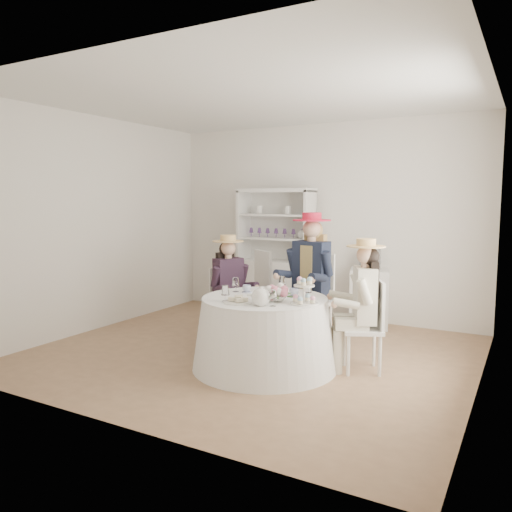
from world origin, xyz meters
The scene contains 23 objects.
ground centered at (0.00, 0.00, 0.00)m, with size 4.50×4.50×0.00m, color #876243.
ceiling centered at (0.00, 0.00, 2.70)m, with size 4.50×4.50×0.00m, color white.
wall_back centered at (0.00, 2.00, 1.35)m, with size 4.50×4.50×0.00m, color white.
wall_front centered at (0.00, -2.00, 1.35)m, with size 4.50×4.50×0.00m, color white.
wall_left centered at (-2.25, 0.00, 1.35)m, with size 4.50×4.50×0.00m, color white.
wall_right centered at (2.25, 0.00, 1.35)m, with size 4.50×4.50×0.00m, color white.
tea_table centered at (0.34, -0.34, 0.35)m, with size 1.43×1.43×0.70m.
hutch centered at (-0.54, 1.67, 0.64)m, with size 1.20×0.74×1.81m.
side_table centered at (0.78, 1.75, 0.38)m, with size 0.49×0.49×0.76m, color silver.
hatbox centered at (0.78, 1.75, 0.89)m, with size 0.27×0.27×0.27m, color black.
guest_left centered at (-0.42, 0.22, 0.71)m, with size 0.53×0.48×1.25m.
guest_mid centered at (0.42, 0.60, 0.86)m, with size 0.56×0.59×1.51m.
guest_right centered at (1.21, 0.02, 0.73)m, with size 0.55×0.50×1.29m.
spare_chair centered at (-0.23, 0.90, 0.55)m, with size 0.59×0.59×1.03m.
teacup_a centered at (0.06, -0.20, 0.74)m, with size 0.09×0.09×0.07m, color white.
teacup_b centered at (0.41, -0.07, 0.74)m, with size 0.07×0.07×0.07m, color white.
teacup_c centered at (0.58, -0.18, 0.74)m, with size 0.09×0.09×0.07m, color white.
flower_bowl centered at (0.53, -0.45, 0.73)m, with size 0.20×0.20×0.05m, color white.
flower_arrangement centered at (0.54, -0.44, 0.80)m, with size 0.21×0.21×0.08m.
table_teapot centered at (0.49, -0.69, 0.78)m, with size 0.24×0.17×0.18m.
sandwich_plate centered at (0.25, -0.68, 0.72)m, with size 0.28×0.28×0.06m.
cupcake_stand centered at (0.80, -0.43, 0.79)m, with size 0.26×0.26×0.24m.
stemware_set centered at (0.34, -0.34, 0.78)m, with size 0.87×0.84×0.15m.
Camera 1 is at (2.60, -4.57, 1.66)m, focal length 35.00 mm.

